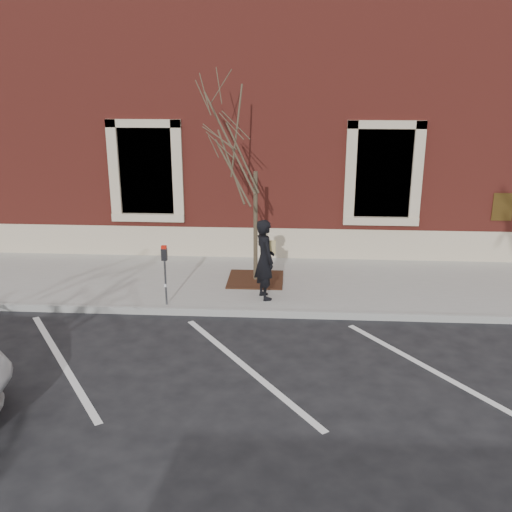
{
  "coord_description": "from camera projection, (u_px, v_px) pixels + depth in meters",
  "views": [
    {
      "loc": [
        0.73,
        -10.82,
        4.71
      ],
      "look_at": [
        0.0,
        0.6,
        1.1
      ],
      "focal_mm": 40.0,
      "sensor_mm": 36.0,
      "label": 1
    }
  ],
  "objects": [
    {
      "name": "man",
      "position": [
        265.0,
        259.0,
        12.05
      ],
      "size": [
        0.63,
        0.74,
        1.73
      ],
      "primitive_type": "imported",
      "rotation": [
        0.0,
        0.0,
        1.97
      ],
      "color": "black",
      "rests_on": "sidewalk_near"
    },
    {
      "name": "ground",
      "position": [
        254.0,
        315.0,
        11.76
      ],
      "size": [
        120.0,
        120.0,
        0.0
      ],
      "primitive_type": "plane",
      "color": "#28282B",
      "rests_on": "ground"
    },
    {
      "name": "sidewalk_near",
      "position": [
        259.0,
        283.0,
        13.41
      ],
      "size": [
        40.0,
        3.5,
        0.15
      ],
      "primitive_type": "cube",
      "color": "#AAA8A0",
      "rests_on": "ground"
    },
    {
      "name": "parking_meter",
      "position": [
        165.0,
        264.0,
        11.68
      ],
      "size": [
        0.12,
        0.09,
        1.28
      ],
      "rotation": [
        0.0,
        0.0,
        0.32
      ],
      "color": "#595B60",
      "rests_on": "sidewalk_near"
    },
    {
      "name": "parking_stripes",
      "position": [
        246.0,
        367.0,
        9.67
      ],
      "size": [
        28.0,
        4.4,
        0.01
      ],
      "primitive_type": null,
      "color": "silver",
      "rests_on": "ground"
    },
    {
      "name": "sapling",
      "position": [
        255.0,
        140.0,
        12.39
      ],
      "size": [
        2.79,
        2.79,
        4.65
      ],
      "color": "brown",
      "rests_on": "sidewalk_near"
    },
    {
      "name": "curb_near",
      "position": [
        254.0,
        313.0,
        11.69
      ],
      "size": [
        40.0,
        0.12,
        0.15
      ],
      "primitive_type": "cube",
      "color": "#9E9E99",
      "rests_on": "ground"
    },
    {
      "name": "tree_grate",
      "position": [
        256.0,
        279.0,
        13.37
      ],
      "size": [
        1.28,
        1.28,
        0.03
      ],
      "primitive_type": "cube",
      "color": "#452116",
      "rests_on": "sidewalk_near"
    },
    {
      "name": "building_civic",
      "position": [
        270.0,
        100.0,
        17.93
      ],
      "size": [
        40.0,
        8.62,
        8.0
      ],
      "color": "maroon",
      "rests_on": "ground"
    }
  ]
}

